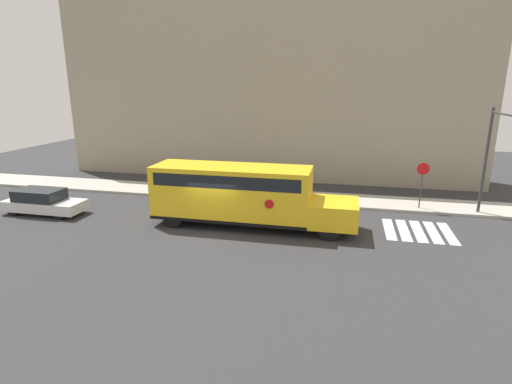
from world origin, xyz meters
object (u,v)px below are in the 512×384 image
school_bus (241,193)px  parked_car (43,202)px  stop_sign (422,179)px  traffic_light (495,148)px

school_bus → parked_car: size_ratio=2.29×
stop_sign → traffic_light: 3.98m
school_bus → stop_sign: school_bus is taller
parked_car → stop_sign: size_ratio=1.60×
school_bus → parked_car: school_bus is taller
school_bus → stop_sign: size_ratio=3.67×
traffic_light → school_bus: bearing=-164.1°
stop_sign → traffic_light: (3.16, -1.20, 2.10)m
parked_car → stop_sign: stop_sign is taller
parked_car → stop_sign: 21.76m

